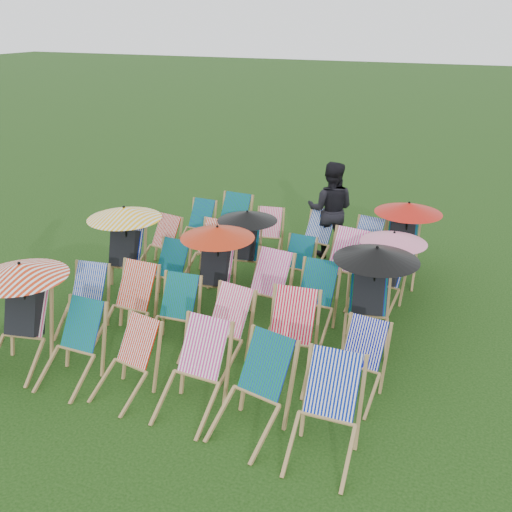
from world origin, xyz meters
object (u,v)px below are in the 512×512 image
at_px(deckchair_29, 402,240).
at_px(person_rear, 331,210).
at_px(deckchair_0, 19,314).
at_px(deckchair_5, 325,415).

height_order(deckchair_29, person_rear, person_rear).
relative_size(deckchair_0, deckchair_5, 1.37).
relative_size(deckchair_0, deckchair_29, 1.04).
bearing_deg(deckchair_29, deckchair_5, -94.51).
bearing_deg(person_rear, deckchair_0, 53.48).
bearing_deg(deckchair_5, deckchair_29, 88.58).
bearing_deg(deckchair_5, deckchair_0, 176.30).
height_order(deckchair_0, deckchair_29, deckchair_0).
xyz_separation_m(deckchair_5, person_rear, (-1.46, 5.17, 0.39)).
relative_size(deckchair_5, deckchair_29, 0.76).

